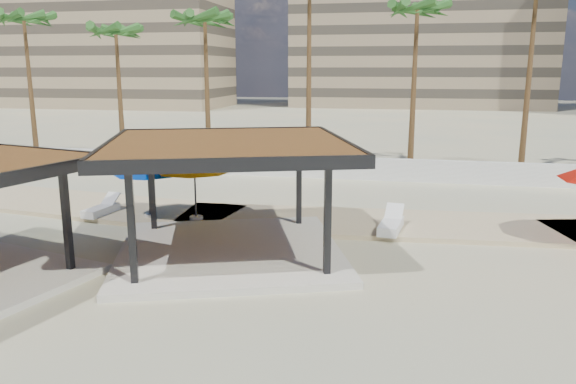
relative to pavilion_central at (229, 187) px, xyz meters
name	(u,v)px	position (x,y,z in m)	size (l,w,h in m)	color
ground	(297,291)	(2.73, -2.59, -2.23)	(200.00, 200.00, 0.00)	#CDB988
promenade	(384,220)	(4.73, 5.07, -2.17)	(44.45, 7.97, 0.24)	#C6B284
boundary_wall	(354,168)	(2.73, 13.41, -1.63)	(56.00, 0.30, 1.20)	silver
building_west	(112,5)	(-39.27, 65.41, 13.04)	(34.00, 16.00, 32.40)	#937F60
building_mid	(420,12)	(6.73, 75.41, 12.04)	(38.00, 16.00, 30.40)	#847259
pavilion_central	(229,187)	(0.00, 0.00, 0.00)	(9.38, 9.38, 3.73)	beige
umbrella_b	(194,162)	(-2.39, 3.21, 0.19)	(3.51, 3.51, 2.60)	beige
umbrella_f	(148,166)	(-4.30, 3.21, -0.02)	(3.49, 3.49, 2.36)	beige
lounger_a	(102,209)	(-6.43, 3.25, -1.88)	(0.81, 1.92, 0.70)	silver
lounger_b	(391,225)	(5.04, 3.25, -1.86)	(0.91, 2.13, 0.78)	silver
palm_a	(24,24)	(-18.27, 15.71, 6.35)	(3.00, 3.00, 9.77)	brown
palm_b	(116,36)	(-12.27, 16.11, 5.58)	(3.00, 3.00, 8.95)	brown
palm_c	(205,25)	(-6.27, 15.51, 6.10)	(3.00, 3.00, 9.51)	brown
palm_e	(417,16)	(5.73, 15.81, 6.45)	(3.00, 3.00, 9.87)	brown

